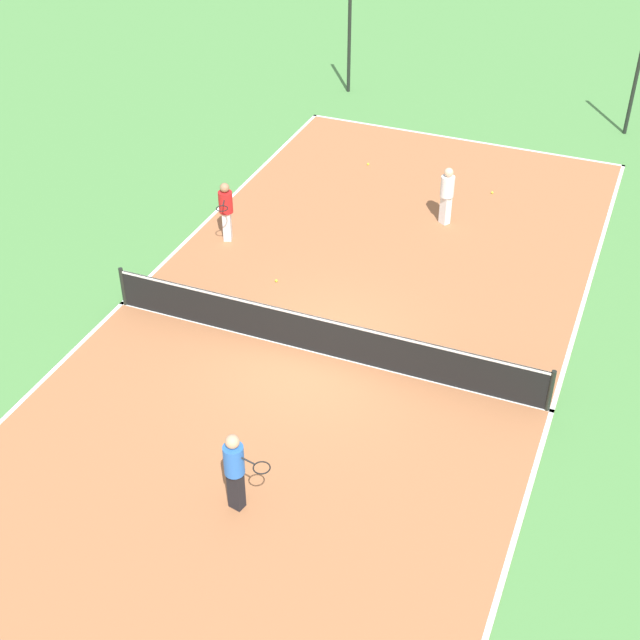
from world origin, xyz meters
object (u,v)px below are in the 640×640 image
object	(u,v)px
tennis_ball_near_net	(492,193)
player_near_white	(447,192)
fence_post_back_left	(349,41)
player_near_blue	(235,467)
tennis_net	(320,334)
fence_post_back_right	(636,79)
tennis_ball_right_alley	(276,281)
player_coach_red	(226,208)
tennis_ball_left_sideline	(368,164)

from	to	relation	value
tennis_ball_near_net	player_near_white	bearing A→B (deg)	-110.95
fence_post_back_left	player_near_blue	bearing A→B (deg)	-75.07
tennis_net	tennis_ball_near_net	distance (m)	8.84
tennis_net	fence_post_back_right	distance (m)	15.19
tennis_ball_near_net	tennis_ball_right_alley	bearing A→B (deg)	-120.51
tennis_net	fence_post_back_left	size ratio (longest dim) A/B	2.76
player_near_blue	player_coach_red	xyz separation A→B (m)	(-4.34, 8.18, -0.04)
player_near_white	tennis_ball_near_net	xyz separation A→B (m)	(0.81, 2.13, -0.88)
player_coach_red	player_near_white	world-z (taller)	player_coach_red
player_near_blue	tennis_ball_near_net	world-z (taller)	player_near_blue
player_near_white	fence_post_back_left	xyz separation A→B (m)	(-5.71, 7.85, 0.86)
tennis_ball_near_net	fence_post_back_left	xyz separation A→B (m)	(-6.53, 5.72, 1.74)
player_near_white	tennis_ball_left_sideline	world-z (taller)	player_near_white
player_near_blue	fence_post_back_right	xyz separation A→B (m)	(4.44, 19.01, 0.81)
player_near_blue	player_near_white	xyz separation A→B (m)	(0.64, 11.15, -0.05)
tennis_net	player_near_white	world-z (taller)	player_near_white
tennis_net	player_coach_red	world-z (taller)	player_coach_red
player_coach_red	fence_post_back_left	xyz separation A→B (m)	(-0.73, 10.83, 0.84)
player_near_blue	tennis_ball_near_net	bearing A→B (deg)	95.54
tennis_ball_left_sideline	fence_post_back_left	size ratio (longest dim) A/B	0.02
tennis_net	player_near_blue	world-z (taller)	player_near_blue
fence_post_back_left	player_coach_red	bearing A→B (deg)	-86.17
tennis_net	fence_post_back_left	distance (m)	15.19
player_near_blue	fence_post_back_left	world-z (taller)	fence_post_back_left
player_near_white	tennis_ball_near_net	distance (m)	2.44
tennis_net	player_near_white	size ratio (longest dim) A/B	6.15
player_near_white	tennis_ball_left_sideline	bearing A→B (deg)	-6.01
tennis_ball_near_net	fence_post_back_right	bearing A→B (deg)	62.46
tennis_ball_right_alley	fence_post_back_right	size ratio (longest dim) A/B	0.02
player_near_white	fence_post_back_right	distance (m)	8.76
tennis_net	player_near_white	distance (m)	6.60
player_coach_red	tennis_ball_right_alley	size ratio (longest dim) A/B	23.90
player_near_blue	tennis_ball_left_sideline	bearing A→B (deg)	111.87
tennis_ball_near_net	tennis_ball_right_alley	distance (m)	7.50
tennis_ball_left_sideline	fence_post_back_left	bearing A→B (deg)	116.39
tennis_ball_left_sideline	tennis_ball_right_alley	xyz separation A→B (m)	(0.08, -6.85, 0.00)
tennis_ball_near_net	tennis_ball_right_alley	size ratio (longest dim) A/B	1.00
player_near_white	tennis_ball_left_sideline	xyz separation A→B (m)	(-3.07, 2.52, -0.88)
fence_post_back_right	tennis_net	bearing A→B (deg)	-108.32
player_coach_red	tennis_ball_right_alley	world-z (taller)	player_coach_red
player_coach_red	player_near_blue	bearing A→B (deg)	8.44
tennis_ball_near_net	tennis_ball_right_alley	world-z (taller)	same
tennis_ball_right_alley	fence_post_back_right	bearing A→B (deg)	60.86
player_coach_red	tennis_net	bearing A→B (deg)	29.16
fence_post_back_right	player_near_white	bearing A→B (deg)	-115.83
tennis_ball_near_net	fence_post_back_left	size ratio (longest dim) A/B	0.02
player_coach_red	tennis_ball_right_alley	xyz separation A→B (m)	(2.00, -1.36, -0.90)
tennis_ball_near_net	player_coach_red	bearing A→B (deg)	-138.67
tennis_ball_right_alley	tennis_ball_left_sideline	bearing A→B (deg)	90.64
player_near_white	fence_post_back_right	world-z (taller)	fence_post_back_right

